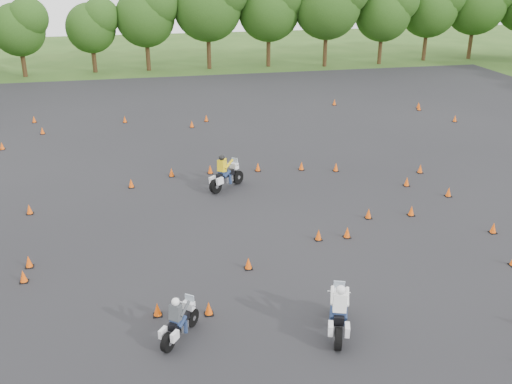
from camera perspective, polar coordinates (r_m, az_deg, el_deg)
The scene contains 7 objects.
ground at distance 22.39m, azimuth 2.13°, elevation -6.71°, with size 140.00×140.00×0.00m, color #2D5119.
asphalt_pad at distance 27.64m, azimuth -0.86°, elevation -0.72°, with size 62.00×62.00×0.00m, color black.
treeline at distance 55.01m, azimuth -4.49°, elevation 16.11°, with size 86.95×32.32×10.93m.
traffic_cones at distance 27.58m, azimuth -0.51°, elevation -0.27°, with size 37.06×33.16×0.45m.
rider_grey at distance 17.93m, azimuth -7.66°, elevation -12.26°, with size 1.98×0.61×1.53m, color #3D4044, non-canonical shape.
rider_yellow at distance 28.62m, azimuth -2.91°, elevation 2.05°, with size 2.35×0.72×1.81m, color gold, non-canonical shape.
rider_white at distance 18.12m, azimuth 8.24°, elevation -11.36°, with size 2.34×0.72×1.81m, color white, non-canonical shape.
Camera 1 is at (-4.83, -18.91, 10.98)m, focal length 40.00 mm.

